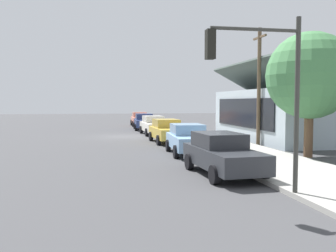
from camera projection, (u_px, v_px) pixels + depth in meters
name	position (u px, v px, depth m)	size (l,w,h in m)	color
ground_plane	(123.00, 137.00, 30.03)	(120.00, 120.00, 0.00)	#424244
sidewalk_curb	(191.00, 135.00, 31.08)	(60.00, 4.20, 0.16)	#A3A099
car_coral	(140.00, 119.00, 43.66)	(4.47, 2.04, 1.59)	#EA8C75
car_navy	(144.00, 121.00, 37.89)	(4.83, 2.25, 1.59)	navy
car_ivory	(154.00, 125.00, 32.05)	(4.89, 2.10, 1.59)	silver
car_mustard	(167.00, 131.00, 25.79)	(4.57, 2.14, 1.59)	gold
car_skyblue	(188.00, 139.00, 20.07)	(4.39, 2.19, 1.59)	#8CB7E0
car_charcoal	(222.00, 154.00, 14.35)	(4.73, 2.21, 1.59)	#2D3035
storefront_building	(288.00, 113.00, 27.88)	(13.16, 7.53, 5.71)	#ADBCC6
shade_tree	(310.00, 76.00, 18.67)	(4.34, 4.34, 6.27)	brown
traffic_light_main	(263.00, 77.00, 10.52)	(0.37, 2.79, 5.20)	#383833
utility_pole_wooden	(259.00, 84.00, 24.02)	(1.80, 0.24, 7.50)	brown
fire_hydrant_red	(160.00, 125.00, 37.74)	(0.22, 0.22, 0.71)	red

